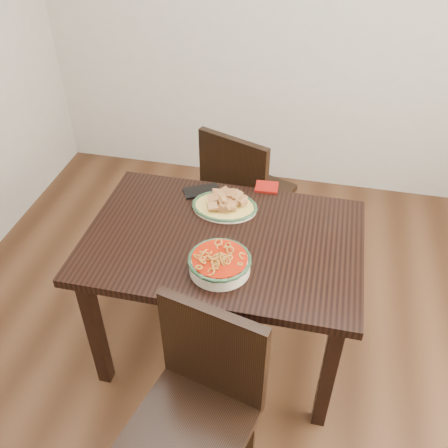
% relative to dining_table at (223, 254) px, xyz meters
% --- Properties ---
extents(floor, '(3.50, 3.50, 0.00)m').
position_rel_dining_table_xyz_m(floor, '(0.13, -0.10, -0.65)').
color(floor, '#372011').
rests_on(floor, ground).
extents(wall_back, '(3.50, 0.10, 2.60)m').
position_rel_dining_table_xyz_m(wall_back, '(0.13, 1.65, 0.65)').
color(wall_back, beige).
rests_on(wall_back, ground).
extents(dining_table, '(1.21, 0.81, 0.75)m').
position_rel_dining_table_xyz_m(dining_table, '(0.00, 0.00, 0.00)').
color(dining_table, black).
rests_on(dining_table, ground).
extents(chair_far, '(0.54, 0.54, 0.89)m').
position_rel_dining_table_xyz_m(chair_far, '(-0.04, 0.72, -0.15)').
color(chair_far, black).
rests_on(chair_far, ground).
extents(chair_near, '(0.51, 0.51, 0.89)m').
position_rel_dining_table_xyz_m(chair_near, '(0.06, -0.64, -0.15)').
color(chair_near, black).
rests_on(chair_near, ground).
extents(fish_plate, '(0.30, 0.24, 0.11)m').
position_rel_dining_table_xyz_m(fish_plate, '(-0.04, 0.20, 0.14)').
color(fish_plate, white).
rests_on(fish_plate, dining_table).
extents(noodle_bowl, '(0.26, 0.26, 0.08)m').
position_rel_dining_table_xyz_m(noodle_bowl, '(0.03, -0.20, 0.14)').
color(noodle_bowl, beige).
rests_on(noodle_bowl, dining_table).
extents(smartphone, '(0.20, 0.16, 0.01)m').
position_rel_dining_table_xyz_m(smartphone, '(-0.18, 0.31, 0.10)').
color(smartphone, black).
rests_on(smartphone, dining_table).
extents(napkin, '(0.12, 0.10, 0.01)m').
position_rel_dining_table_xyz_m(napkin, '(0.13, 0.41, 0.10)').
color(napkin, maroon).
rests_on(napkin, dining_table).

